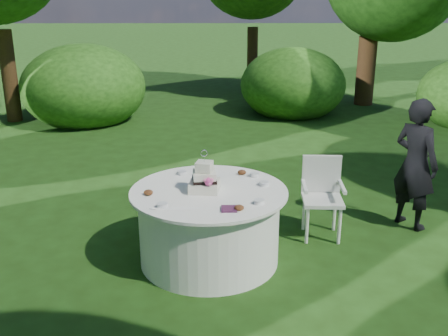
{
  "coord_description": "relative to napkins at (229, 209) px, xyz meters",
  "views": [
    {
      "loc": [
        0.09,
        -4.8,
        2.64
      ],
      "look_at": [
        0.15,
        0.0,
        1.0
      ],
      "focal_mm": 42.0,
      "sensor_mm": 36.0,
      "label": 1
    }
  ],
  "objects": [
    {
      "name": "feather_plume",
      "position": [
        -0.48,
        0.02,
        -0.0
      ],
      "size": [
        0.48,
        0.07,
        0.01
      ],
      "primitive_type": "ellipsoid",
      "color": "white",
      "rests_on": "table"
    },
    {
      "name": "guest",
      "position": [
        2.15,
        1.3,
        -0.02
      ],
      "size": [
        0.61,
        0.66,
        1.52
      ],
      "primitive_type": "imported",
      "rotation": [
        0.0,
        0.0,
        2.17
      ],
      "color": "black",
      "rests_on": "ground"
    },
    {
      "name": "napkins",
      "position": [
        0.0,
        0.0,
        0.0
      ],
      "size": [
        0.14,
        0.14,
        0.02
      ],
      "primitive_type": "cube",
      "color": "#4D2141",
      "rests_on": "table"
    },
    {
      "name": "chair",
      "position": [
        1.06,
        1.09,
        -0.26
      ],
      "size": [
        0.47,
        0.46,
        0.9
      ],
      "color": "silver",
      "rests_on": "ground"
    },
    {
      "name": "ground",
      "position": [
        -0.19,
        0.49,
        -0.78
      ],
      "size": [
        80.0,
        80.0,
        0.0
      ],
      "primitive_type": "plane",
      "color": "#18330D",
      "rests_on": "ground"
    },
    {
      "name": "table",
      "position": [
        -0.19,
        0.49,
        -0.39
      ],
      "size": [
        1.56,
        1.56,
        0.77
      ],
      "color": "white",
      "rests_on": "ground"
    },
    {
      "name": "votives",
      "position": [
        -0.03,
        0.53,
        0.01
      ],
      "size": [
        1.07,
        0.99,
        0.04
      ],
      "color": "silver",
      "rests_on": "table"
    },
    {
      "name": "cake",
      "position": [
        -0.23,
        0.47,
        0.1
      ],
      "size": [
        0.31,
        0.32,
        0.42
      ],
      "color": "beige",
      "rests_on": "table"
    },
    {
      "name": "petal_cups",
      "position": [
        -0.17,
        0.43,
        0.02
      ],
      "size": [
        1.02,
        1.05,
        0.05
      ],
      "color": "#562D16",
      "rests_on": "table"
    }
  ]
}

